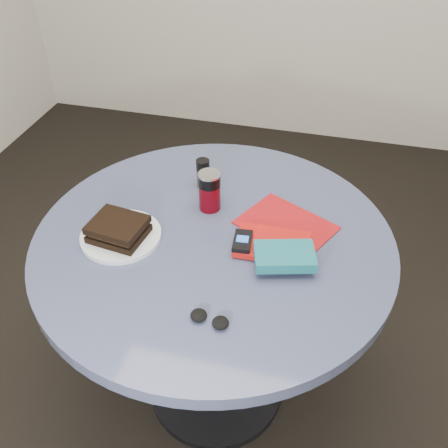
% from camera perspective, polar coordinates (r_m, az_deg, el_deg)
% --- Properties ---
extents(ground, '(4.00, 4.00, 0.00)m').
position_cam_1_polar(ground, '(1.96, -0.90, -18.23)').
color(ground, black).
rests_on(ground, ground).
extents(table, '(1.00, 1.00, 0.75)m').
position_cam_1_polar(table, '(1.49, -1.12, -6.14)').
color(table, black).
rests_on(table, ground).
extents(plate, '(0.23, 0.23, 0.01)m').
position_cam_1_polar(plate, '(1.40, -11.69, -1.34)').
color(plate, white).
rests_on(plate, table).
extents(sandwich, '(0.16, 0.14, 0.05)m').
position_cam_1_polar(sandwich, '(1.37, -12.00, -0.57)').
color(sandwich, black).
rests_on(sandwich, plate).
extents(soda_can, '(0.08, 0.08, 0.12)m').
position_cam_1_polar(soda_can, '(1.45, -1.66, 3.79)').
color(soda_can, '#59040E').
rests_on(soda_can, table).
extents(pepper_grinder, '(0.05, 0.05, 0.09)m').
position_cam_1_polar(pepper_grinder, '(1.54, -2.41, 5.82)').
color(pepper_grinder, '#3F311B').
rests_on(pepper_grinder, table).
extents(magazine, '(0.31, 0.28, 0.00)m').
position_cam_1_polar(magazine, '(1.42, 7.09, -0.14)').
color(magazine, maroon).
rests_on(magazine, table).
extents(red_book, '(0.20, 0.14, 0.02)m').
position_cam_1_polar(red_book, '(1.34, 5.56, -2.33)').
color(red_book, '#B1110E').
rests_on(red_book, magazine).
extents(novel, '(0.17, 0.14, 0.03)m').
position_cam_1_polar(novel, '(1.28, 6.93, -3.67)').
color(novel, '#165F6A').
rests_on(novel, red_book).
extents(mp3_player, '(0.05, 0.09, 0.02)m').
position_cam_1_polar(mp3_player, '(1.33, 2.12, -1.95)').
color(mp3_player, black).
rests_on(mp3_player, red_book).
extents(headphones, '(0.10, 0.05, 0.02)m').
position_cam_1_polar(headphones, '(1.16, -1.67, -10.80)').
color(headphones, black).
rests_on(headphones, table).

